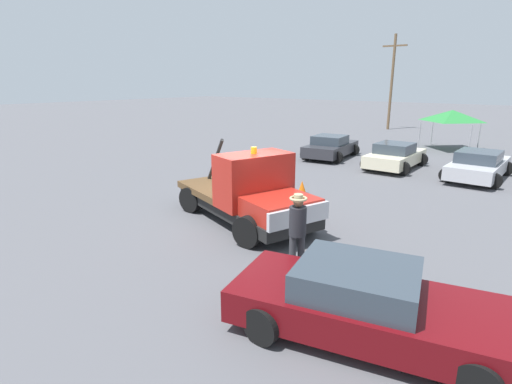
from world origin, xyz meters
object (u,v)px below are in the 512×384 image
object	(u,v)px
parked_car_charcoal	(331,147)
parked_car_cream	(395,156)
foreground_car	(367,304)
canopy_tent_green	(452,116)
parked_car_silver	(478,165)
tow_truck	(250,194)
utility_pole	(392,80)
traffic_cone	(302,188)
person_near_truck	(298,226)

from	to	relation	value
parked_car_charcoal	parked_car_cream	bearing A→B (deg)	-105.15
foreground_car	canopy_tent_green	world-z (taller)	canopy_tent_green
parked_car_charcoal	parked_car_silver	distance (m)	7.91
parked_car_cream	tow_truck	bearing A→B (deg)	176.31
tow_truck	utility_pole	bearing A→B (deg)	120.45
foreground_car	canopy_tent_green	bearing A→B (deg)	86.31
parked_car_charcoal	traffic_cone	world-z (taller)	parked_car_charcoal
parked_car_charcoal	tow_truck	bearing A→B (deg)	-170.69
tow_truck	traffic_cone	bearing A→B (deg)	115.78
tow_truck	canopy_tent_green	distance (m)	19.33
person_near_truck	traffic_cone	xyz separation A→B (m)	(-3.40, 5.79, -0.86)
foreground_car	person_near_truck	distance (m)	2.83
foreground_car	utility_pole	bearing A→B (deg)	96.24
person_near_truck	utility_pole	world-z (taller)	utility_pole
parked_car_cream	canopy_tent_green	world-z (taller)	canopy_tent_green
person_near_truck	canopy_tent_green	distance (m)	21.12
parked_car_charcoal	traffic_cone	size ratio (longest dim) A/B	8.19
parked_car_cream	traffic_cone	bearing A→B (deg)	170.40
foreground_car	parked_car_charcoal	bearing A→B (deg)	106.40
foreground_car	utility_pole	size ratio (longest dim) A/B	0.61
parked_car_charcoal	parked_car_silver	world-z (taller)	same
parked_car_cream	canopy_tent_green	bearing A→B (deg)	-5.47
tow_truck	utility_pole	size ratio (longest dim) A/B	0.70
utility_pole	tow_truck	bearing A→B (deg)	-78.16
person_near_truck	canopy_tent_green	size ratio (longest dim) A/B	0.62
foreground_car	traffic_cone	size ratio (longest dim) A/B	9.31
parked_car_silver	canopy_tent_green	distance (m)	8.80
parked_car_charcoal	canopy_tent_green	bearing A→B (deg)	-39.17
parked_car_charcoal	utility_pole	distance (m)	17.12
parked_car_charcoal	foreground_car	bearing A→B (deg)	-156.83
parked_car_cream	utility_pole	world-z (taller)	utility_pole
foreground_car	parked_car_cream	bearing A→B (deg)	94.22
parked_car_silver	tow_truck	bearing A→B (deg)	159.19
parked_car_cream	utility_pole	distance (m)	18.73
parked_car_cream	utility_pole	bearing A→B (deg)	21.06
person_near_truck	traffic_cone	distance (m)	6.77
foreground_car	parked_car_silver	bearing A→B (deg)	79.53
person_near_truck	canopy_tent_green	bearing A→B (deg)	128.73
traffic_cone	utility_pole	world-z (taller)	utility_pole
tow_truck	parked_car_charcoal	xyz separation A→B (m)	(-3.33, 11.77, -0.32)
parked_car_charcoal	utility_pole	world-z (taller)	utility_pole
parked_car_charcoal	parked_car_cream	distance (m)	4.08
person_near_truck	parked_car_cream	size ratio (longest dim) A/B	0.43
person_near_truck	canopy_tent_green	xyz separation A→B (m)	(-1.44, 21.05, 1.10)
person_near_truck	parked_car_cream	xyz separation A→B (m)	(-2.20, 12.97, -0.46)
foreground_car	person_near_truck	bearing A→B (deg)	134.39
canopy_tent_green	traffic_cone	bearing A→B (deg)	-97.31
foreground_car	utility_pole	distance (m)	33.69
traffic_cone	utility_pole	distance (m)	25.23
utility_pole	person_near_truck	bearing A→B (deg)	-73.65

